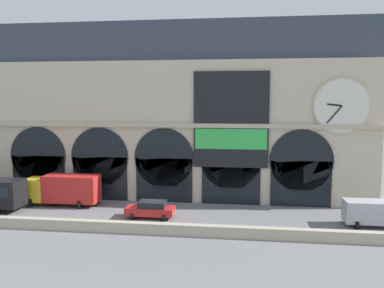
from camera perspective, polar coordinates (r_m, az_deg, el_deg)
name	(u,v)px	position (r m, az deg, el deg)	size (l,w,h in m)	color
ground_plane	(154,215)	(37.48, -5.57, -10.24)	(200.00, 200.00, 0.00)	slate
quay_parapet_wall	(140,228)	(32.73, -7.59, -11.94)	(90.00, 0.70, 0.92)	#B2A891
station_building	(169,114)	(43.15, -3.41, 4.30)	(43.29, 5.19, 18.86)	beige
box_truck_midwest	(63,189)	(42.45, -18.11, -6.17)	(7.50, 2.91, 3.12)	gold
car_center	(151,209)	(36.62, -5.99, -9.35)	(4.40, 2.22, 1.55)	red
van_east	(376,212)	(37.35, 25.06, -8.91)	(5.20, 2.48, 2.20)	#ADB2B7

